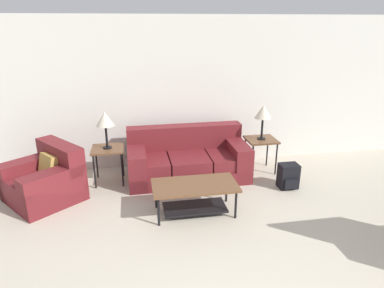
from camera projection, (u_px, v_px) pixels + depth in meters
The scene contains 9 objects.
wall_back at pixel (183, 93), 5.98m from camera, with size 8.66×0.06×2.60m.
couch at pixel (187, 160), 5.72m from camera, with size 1.97×0.95×0.82m.
armchair at pixel (46, 181), 4.99m from camera, with size 1.29×1.30×0.80m.
coffee_table at pixel (195, 192), 4.60m from camera, with size 1.14×0.58×0.43m.
side_table_left at pixel (108, 152), 5.44m from camera, with size 0.50×0.48×0.59m.
side_table_right at pixel (261, 143), 5.87m from camera, with size 0.50×0.48×0.59m.
table_lamp_left at pixel (105, 120), 5.27m from camera, with size 0.28×0.28×0.59m.
table_lamp_right at pixel (263, 113), 5.69m from camera, with size 0.28×0.28×0.59m.
backpack at pixel (288, 176), 5.36m from camera, with size 0.29×0.30×0.39m.
Camera 1 is at (-0.88, -1.27, 2.47)m, focal length 32.00 mm.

